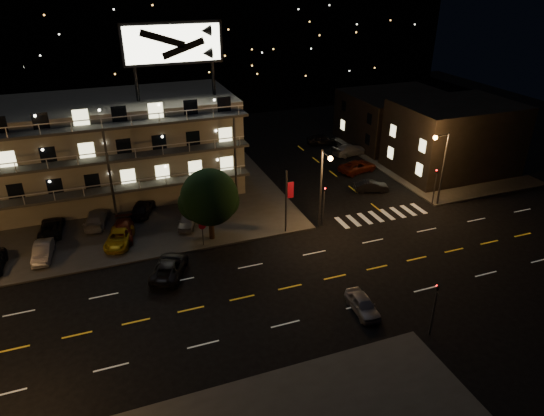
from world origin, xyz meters
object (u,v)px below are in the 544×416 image
object	(u,v)px
lot_car_2	(119,238)
lot_car_7	(96,218)
road_car_west	(169,267)
lot_car_4	(187,220)
side_car_0	(371,186)
tree	(209,199)
road_car_east	(363,304)

from	to	relation	value
lot_car_2	lot_car_7	distance (m)	4.94
lot_car_2	road_car_west	world-z (taller)	road_car_west
lot_car_2	lot_car_4	bearing A→B (deg)	27.56
lot_car_2	lot_car_4	world-z (taller)	lot_car_4
lot_car_4	side_car_0	distance (m)	21.29
tree	lot_car_2	xyz separation A→B (m)	(-8.14, 1.89, -3.44)
tree	road_car_east	size ratio (longest dim) A/B	1.83
tree	road_car_west	distance (m)	7.29
road_car_east	side_car_0	bearing A→B (deg)	60.89
lot_car_4	road_car_west	distance (m)	8.11
tree	side_car_0	distance (m)	20.40
road_car_east	road_car_west	xyz separation A→B (m)	(-12.52, 9.82, 0.07)
lot_car_7	road_car_west	bearing A→B (deg)	126.57
lot_car_4	side_car_0	world-z (taller)	lot_car_4
tree	lot_car_7	bearing A→B (deg)	146.64
lot_car_7	road_car_west	distance (m)	12.10
lot_car_2	road_car_west	distance (m)	7.19
lot_car_4	road_car_east	distance (m)	19.79
lot_car_4	road_car_west	size ratio (longest dim) A/B	0.73
side_car_0	road_car_east	world-z (taller)	road_car_east
lot_car_4	lot_car_7	distance (m)	8.92
lot_car_7	road_car_west	size ratio (longest dim) A/B	0.93
lot_car_2	side_car_0	xyz separation A→B (m)	(27.78, 2.35, -0.14)
tree	road_car_east	distance (m)	16.64
lot_car_2	lot_car_4	xyz separation A→B (m)	(6.51, 1.25, 0.01)
tree	lot_car_4	bearing A→B (deg)	117.46
road_car_east	road_car_west	size ratio (longest dim) A/B	0.74
road_car_east	tree	bearing A→B (deg)	122.39
lot_car_2	road_car_east	world-z (taller)	lot_car_2
lot_car_2	lot_car_7	bearing A→B (deg)	127.35
tree	lot_car_2	distance (m)	9.04
lot_car_7	side_car_0	world-z (taller)	lot_car_7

